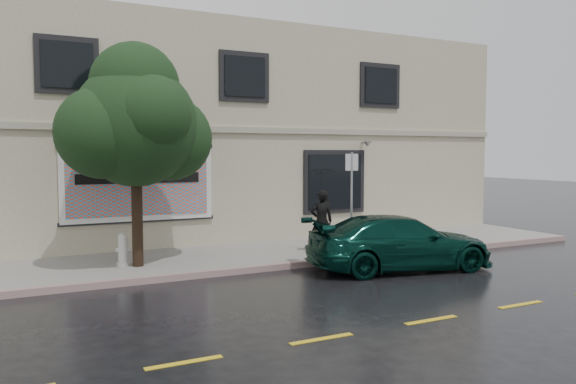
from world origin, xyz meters
name	(u,v)px	position (x,y,z in m)	size (l,w,h in m)	color
ground	(328,280)	(0.00, 0.00, 0.00)	(90.00, 90.00, 0.00)	black
sidewalk	(268,254)	(0.00, 3.25, 0.07)	(20.00, 3.50, 0.15)	gray
curb	(297,265)	(0.00, 1.50, 0.07)	(20.00, 0.18, 0.16)	gray
road_marking	(431,320)	(0.00, -3.50, 0.01)	(19.00, 0.12, 0.01)	gold
building	(203,137)	(0.00, 9.00, 3.50)	(20.00, 8.12, 7.00)	beige
billboard	(139,183)	(-3.20, 4.92, 2.05)	(4.30, 0.16, 2.20)	white
car	(400,243)	(2.17, 0.16, 0.68)	(2.06, 4.67, 1.36)	#072B24
pedestrian	(322,221)	(1.24, 2.42, 1.02)	(0.63, 0.41, 1.73)	black
umbrella	(322,178)	(1.24, 2.42, 2.23)	(0.93, 0.93, 0.69)	black
street_tree	(135,126)	(-3.71, 2.79, 3.55)	(2.96, 2.96, 4.90)	#301F15
fire_hydrant	(123,250)	(-4.03, 3.00, 0.54)	(0.33, 0.31, 0.81)	beige
sign_pole	(352,194)	(1.74, 1.70, 1.80)	(0.32, 0.15, 2.77)	#94989C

